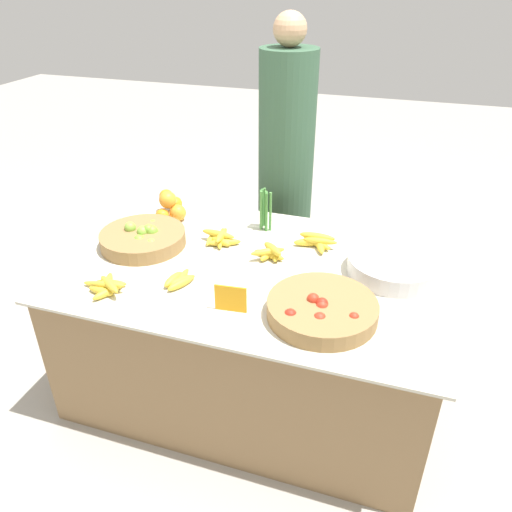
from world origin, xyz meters
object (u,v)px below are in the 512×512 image
lime_bowl (144,238)px  price_sign (231,299)px  tomato_basket (321,309)px  vendor_person (285,176)px  metal_bowl (393,265)px

lime_bowl → price_sign: bearing=-32.3°
price_sign → tomato_basket: bearing=6.1°
lime_bowl → tomato_basket: lime_bowl is taller
lime_bowl → vendor_person: bearing=61.7°
tomato_basket → price_sign: size_ratio=3.35×
price_sign → vendor_person: bearing=89.6°
tomato_basket → metal_bowl: tomato_basket is taller
tomato_basket → price_sign: (-0.31, -0.07, 0.02)m
lime_bowl → tomato_basket: (0.85, -0.27, -0.00)m
metal_bowl → vendor_person: vendor_person is taller
vendor_person → lime_bowl: bearing=-118.3°
tomato_basket → vendor_person: 1.15m
price_sign → metal_bowl: bearing=33.8°
lime_bowl → tomato_basket: 0.89m
tomato_basket → metal_bowl: bearing=59.8°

